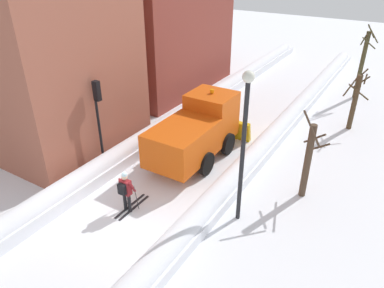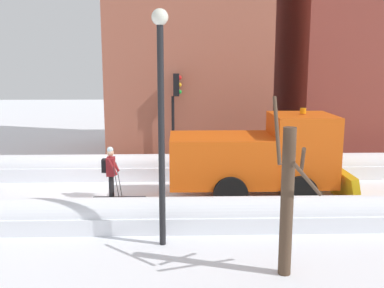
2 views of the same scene
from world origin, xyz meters
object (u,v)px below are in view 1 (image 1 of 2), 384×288
object	(u,v)px
bare_tree_far	(362,64)
plow_truck	(197,130)
street_lamp	(244,134)
traffic_light_pole	(98,108)
bare_tree_near	(308,160)
skier	(126,190)
bare_tree_mid	(355,100)

from	to	relation	value
bare_tree_far	plow_truck	bearing A→B (deg)	-112.32
plow_truck	street_lamp	bearing A→B (deg)	-40.42
traffic_light_pole	street_lamp	xyz separation A→B (m)	(7.14, -0.29, 0.73)
plow_truck	bare_tree_near	size ratio (longest dim) A/B	1.53
skier	bare_tree_near	size ratio (longest dim) A/B	0.46
traffic_light_pole	bare_tree_mid	distance (m)	13.81
bare_tree_near	bare_tree_mid	size ratio (longest dim) A/B	1.10
skier	traffic_light_pole	size ratio (longest dim) A/B	0.44
street_lamp	skier	bearing A→B (deg)	-154.12
bare_tree_mid	bare_tree_far	size ratio (longest dim) A/B	0.71
bare_tree_near	bare_tree_far	bearing A→B (deg)	90.85
plow_truck	bare_tree_mid	bearing A→B (deg)	51.57
plow_truck	bare_tree_near	xyz separation A→B (m)	(5.39, -0.39, 0.26)
street_lamp	bare_tree_mid	size ratio (longest dim) A/B	1.65
traffic_light_pole	bare_tree_far	bearing A→B (deg)	60.89
skier	street_lamp	world-z (taller)	street_lamp
bare_tree_near	bare_tree_mid	bearing A→B (deg)	86.86
traffic_light_pole	street_lamp	world-z (taller)	street_lamp
street_lamp	plow_truck	bearing A→B (deg)	139.58
plow_truck	skier	xyz separation A→B (m)	(-0.20, -5.04, -0.48)
street_lamp	bare_tree_near	bearing A→B (deg)	58.47
plow_truck	bare_tree_far	world-z (taller)	bare_tree_far
traffic_light_pole	bare_tree_far	xyz separation A→B (m)	(8.64, 15.52, -0.53)
bare_tree_mid	bare_tree_far	distance (m)	5.41
street_lamp	bare_tree_near	size ratio (longest dim) A/B	1.50
plow_truck	skier	size ratio (longest dim) A/B	3.31
traffic_light_pole	street_lamp	bearing A→B (deg)	-2.34
skier	bare_tree_far	xyz separation A→B (m)	(5.40, 17.70, 1.39)
plow_truck	traffic_light_pole	world-z (taller)	traffic_light_pole
bare_tree_far	skier	bearing A→B (deg)	-106.96
skier	bare_tree_far	world-z (taller)	bare_tree_far
skier	street_lamp	distance (m)	5.08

